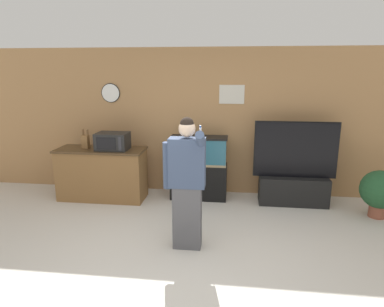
% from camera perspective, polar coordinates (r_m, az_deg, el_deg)
% --- Properties ---
extents(ground_plane, '(18.00, 18.00, 0.00)m').
position_cam_1_polar(ground_plane, '(4.15, -1.94, -18.56)').
color(ground_plane, beige).
extents(wall_back_paneled, '(10.00, 0.08, 2.60)m').
position_cam_1_polar(wall_back_paneled, '(6.18, 1.74, 5.27)').
color(wall_back_paneled, '#A87A4C').
rests_on(wall_back_paneled, ground_plane).
extents(counter_island, '(1.52, 0.60, 0.90)m').
position_cam_1_polar(counter_island, '(6.18, -14.74, -3.28)').
color(counter_island, brown).
rests_on(counter_island, ground_plane).
extents(microwave, '(0.53, 0.39, 0.29)m').
position_cam_1_polar(microwave, '(5.93, -13.10, 2.00)').
color(microwave, black).
rests_on(microwave, counter_island).
extents(knife_block, '(0.11, 0.11, 0.33)m').
position_cam_1_polar(knife_block, '(6.18, -17.35, 1.95)').
color(knife_block, brown).
rests_on(knife_block, counter_island).
extents(aquarium_on_stand, '(0.98, 0.39, 1.11)m').
position_cam_1_polar(aquarium_on_stand, '(5.97, 1.15, -2.37)').
color(aquarium_on_stand, black).
rests_on(aquarium_on_stand, ground_plane).
extents(tv_on_stand, '(1.36, 0.40, 1.41)m').
position_cam_1_polar(tv_on_stand, '(6.00, 16.58, -4.32)').
color(tv_on_stand, black).
rests_on(tv_on_stand, ground_plane).
extents(person_standing, '(0.53, 0.40, 1.68)m').
position_cam_1_polar(person_standing, '(4.22, -0.94, -4.78)').
color(person_standing, '#515156').
rests_on(person_standing, ground_plane).
extents(potted_plant, '(0.59, 0.59, 0.74)m').
position_cam_1_polar(potted_plant, '(5.96, 28.83, -5.46)').
color(potted_plant, brown).
rests_on(potted_plant, ground_plane).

